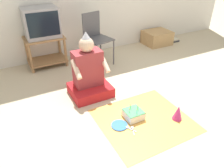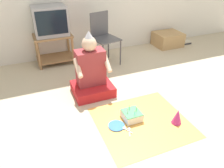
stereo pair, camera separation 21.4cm
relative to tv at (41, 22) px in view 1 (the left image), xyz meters
The scene contains 13 objects.
ground_plane 2.40m from the tv, 60.40° to the right, with size 16.00×16.00×0.00m, color beige.
tv_stand 0.45m from the tv, 90.00° to the right, with size 0.64×0.44×0.52m.
tv is the anchor object (origin of this frame).
folding_chair 0.91m from the tv, 20.73° to the right, with size 0.48×0.49×0.88m.
cardboard_box_stack 2.45m from the tv, ahead, with size 0.55×0.47×0.28m.
book_pile 2.92m from the tv, ahead, with size 0.20×0.15×0.06m.
person_seated 1.33m from the tv, 75.72° to the right, with size 0.54×0.47×0.90m.
party_cloth 2.29m from the tv, 72.41° to the right, with size 1.05×0.98×0.01m.
birthday_cake 2.15m from the tv, 73.96° to the right, with size 0.21×0.21×0.16m.
party_hat_blue 2.53m from the tv, 65.40° to the right, with size 0.12×0.12×0.19m.
paper_plate 2.17m from the tv, 80.35° to the right, with size 0.19×0.19×0.01m.
plastic_spoon_near 2.26m from the tv, 78.86° to the right, with size 0.07×0.14×0.01m.
plastic_spoon_far 2.29m from the tv, 78.08° to the right, with size 0.07×0.14×0.01m.
Camera 1 is at (-1.75, -1.69, 1.72)m, focal length 35.00 mm.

